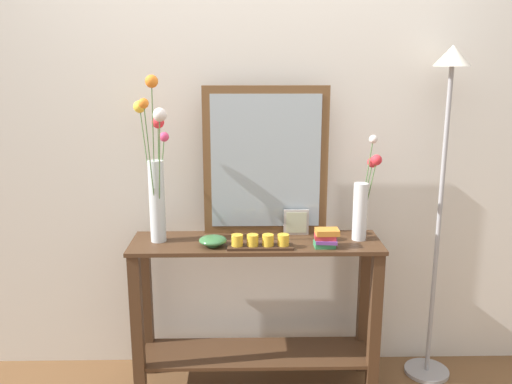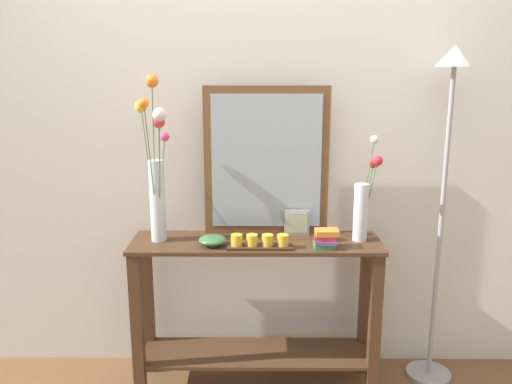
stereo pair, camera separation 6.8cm
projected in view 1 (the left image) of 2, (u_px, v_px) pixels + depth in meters
name	position (u px, v px, depth m)	size (l,w,h in m)	color
wall_back	(255.00, 125.00, 2.87)	(6.40, 0.08, 2.70)	silver
console_table	(256.00, 302.00, 2.79)	(1.25, 0.34, 0.80)	#472D1C
mirror_leaning	(266.00, 161.00, 2.76)	(0.64, 0.03, 0.76)	brown
tall_vase_left	(156.00, 173.00, 2.63)	(0.19, 0.29, 0.82)	silver
vase_right	(363.00, 200.00, 2.71)	(0.13, 0.14, 0.52)	silver
candle_tray	(260.00, 242.00, 2.61)	(0.32, 0.09, 0.07)	#382316
picture_frame_small	(296.00, 222.00, 2.80)	(0.13, 0.01, 0.13)	#B7B2AD
decorative_bowl	(213.00, 240.00, 2.64)	(0.14, 0.14, 0.05)	#38703D
book_stack	(326.00, 238.00, 2.62)	(0.12, 0.10, 0.09)	#388E56
floor_lamp	(444.00, 162.00, 2.73)	(0.24, 0.24, 1.75)	#9E9EA3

